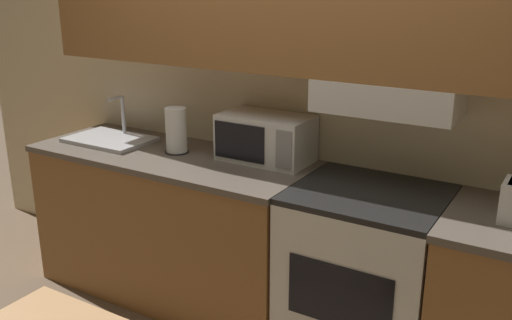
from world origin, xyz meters
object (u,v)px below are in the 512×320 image
at_px(paper_towel_roll, 176,130).
at_px(sink_basin, 110,139).
at_px(stove_range, 364,275).
at_px(microwave, 266,138).

bearing_deg(paper_towel_roll, sink_basin, -176.03).
bearing_deg(stove_range, sink_basin, -179.90).
bearing_deg(sink_basin, microwave, 9.33).
bearing_deg(stove_range, microwave, 166.14).
relative_size(microwave, paper_towel_roll, 1.91).
xyz_separation_m(sink_basin, paper_towel_roll, (0.51, 0.04, 0.12)).
distance_m(stove_range, paper_towel_roll, 1.36).
relative_size(stove_range, microwave, 1.79).
distance_m(stove_range, microwave, 0.92).
xyz_separation_m(stove_range, sink_basin, (-1.73, -0.00, 0.48)).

